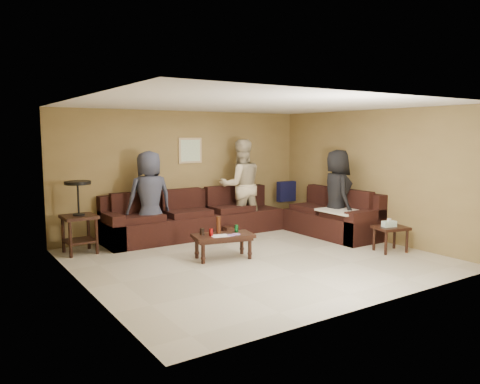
# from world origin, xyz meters

# --- Properties ---
(room) EXTENTS (5.60, 5.50, 2.50)m
(room) POSITION_xyz_m (0.00, 0.00, 1.66)
(room) COLOR beige
(room) RESTS_ON ground
(sectional_sofa) EXTENTS (4.65, 2.90, 0.97)m
(sectional_sofa) POSITION_xyz_m (0.81, 1.52, 0.33)
(sectional_sofa) COLOR black
(sectional_sofa) RESTS_ON ground
(coffee_table) EXTENTS (1.06, 0.68, 0.69)m
(coffee_table) POSITION_xyz_m (-0.45, 0.30, 0.35)
(coffee_table) COLOR black
(coffee_table) RESTS_ON ground
(end_table_left) EXTENTS (0.56, 0.56, 1.24)m
(end_table_left) POSITION_xyz_m (-2.31, 1.96, 0.65)
(end_table_left) COLOR black
(end_table_left) RESTS_ON ground
(side_table_right) EXTENTS (0.63, 0.56, 0.59)m
(side_table_right) POSITION_xyz_m (2.22, -0.91, 0.39)
(side_table_right) COLOR black
(side_table_right) RESTS_ON ground
(waste_bin) EXTENTS (0.24, 0.24, 0.26)m
(waste_bin) POSITION_xyz_m (0.38, 1.41, 0.13)
(waste_bin) COLOR black
(waste_bin) RESTS_ON ground
(wall_art) EXTENTS (0.52, 0.04, 0.52)m
(wall_art) POSITION_xyz_m (0.10, 2.48, 1.70)
(wall_art) COLOR tan
(wall_art) RESTS_ON ground
(person_left) EXTENTS (0.86, 0.57, 1.74)m
(person_left) POSITION_xyz_m (-1.03, 1.95, 0.87)
(person_left) COLOR #323546
(person_left) RESTS_ON ground
(person_middle) EXTENTS (1.09, 0.94, 1.93)m
(person_middle) POSITION_xyz_m (1.03, 1.99, 0.96)
(person_middle) COLOR #C3B491
(person_middle) RESTS_ON ground
(person_right) EXTENTS (0.83, 0.99, 1.74)m
(person_right) POSITION_xyz_m (2.26, 0.43, 0.87)
(person_right) COLOR black
(person_right) RESTS_ON ground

